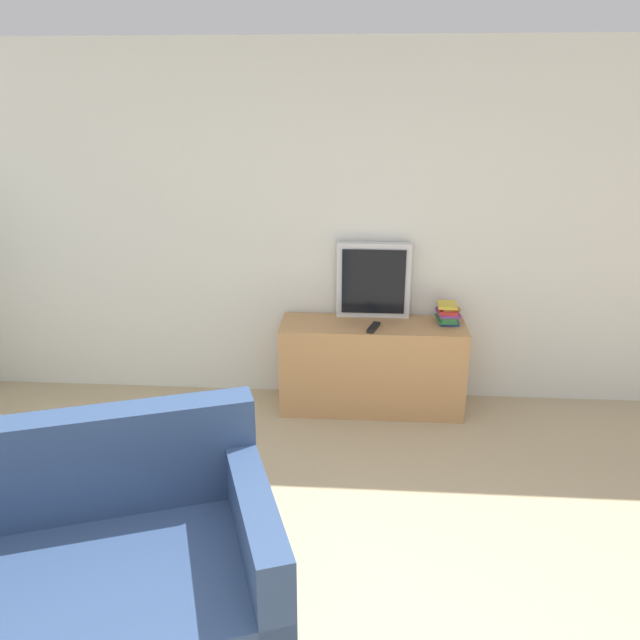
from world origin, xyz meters
TOP-DOWN VIEW (x-y plane):
  - wall_back at (0.00, 3.03)m, footprint 9.00×0.06m
  - tv_stand at (0.23, 2.76)m, footprint 1.33×0.44m
  - television at (0.23, 2.94)m, footprint 0.54×0.09m
  - couch at (-1.12, 0.42)m, footprint 2.09×1.53m
  - book_stack at (0.77, 2.83)m, footprint 0.17×0.22m
  - remote_on_stand at (0.23, 2.66)m, footprint 0.10×0.20m

SIDE VIEW (x-z plane):
  - couch at x=-1.12m, z-range -0.16..0.78m
  - tv_stand at x=0.23m, z-range 0.00..0.67m
  - remote_on_stand at x=0.23m, z-range 0.67..0.69m
  - book_stack at x=0.77m, z-range 0.67..0.82m
  - television at x=0.23m, z-range 0.67..1.22m
  - wall_back at x=0.00m, z-range 0.00..2.60m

